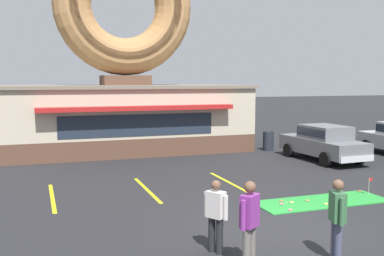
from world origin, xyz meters
name	(u,v)px	position (x,y,z in m)	size (l,w,h in m)	color
ground_plane	(286,229)	(0.00, 0.00, 0.00)	(160.00, 160.00, 0.00)	#232326
donut_shop_building	(125,78)	(-1.18, 13.94, 3.74)	(12.30, 6.75, 10.96)	brown
putting_mat	(322,201)	(2.30, 1.80, 0.01)	(4.07, 1.40, 0.03)	green
mini_donut_near_left	(290,210)	(0.89, 1.25, 0.05)	(0.13, 0.13, 0.04)	#D8667F
mini_donut_near_right	(359,191)	(4.12, 2.34, 0.05)	(0.13, 0.13, 0.04)	brown
mini_donut_mid_left	(292,202)	(1.34, 1.92, 0.05)	(0.13, 0.13, 0.04)	#E5C666
mini_donut_mid_centre	(307,200)	(1.89, 1.94, 0.05)	(0.13, 0.13, 0.04)	#A5724C
mini_donut_mid_right	(326,204)	(2.19, 1.44, 0.05)	(0.13, 0.13, 0.04)	#E5C666
mini_donut_far_left	(281,201)	(1.15, 2.17, 0.05)	(0.13, 0.13, 0.04)	#A5724C
mini_donut_far_centre	(281,204)	(0.98, 1.87, 0.05)	(0.13, 0.13, 0.04)	#D8667F
golf_ball	(286,203)	(1.17, 1.94, 0.05)	(0.04, 0.04, 0.04)	white
putting_flag_pin	(370,182)	(4.12, 1.88, 0.44)	(0.13, 0.01, 0.55)	silver
car_grey	(323,141)	(6.55, 7.69, 0.87)	(2.10, 4.62, 1.60)	slate
pedestrian_blue_sweater_man	(216,213)	(-2.18, -0.80, 0.85)	(0.40, 0.52, 1.54)	#232328
pedestrian_hooded_kid	(337,216)	(-0.08, -2.00, 0.92)	(0.34, 0.57, 1.66)	#474C66
pedestrian_leather_jacket_man	(250,221)	(-1.91, -1.80, 0.96)	(0.51, 0.41, 1.72)	slate
trash_bin	(268,141)	(5.67, 11.14, 0.50)	(0.57, 0.57, 0.97)	#232833
parking_stripe_left	(52,197)	(-5.25, 5.00, 0.00)	(0.12, 3.60, 0.01)	yellow
parking_stripe_mid_left	(147,190)	(-2.25, 5.00, 0.00)	(0.12, 3.60, 0.01)	yellow
parking_stripe_centre	(230,183)	(0.75, 5.00, 0.00)	(0.12, 3.60, 0.01)	yellow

